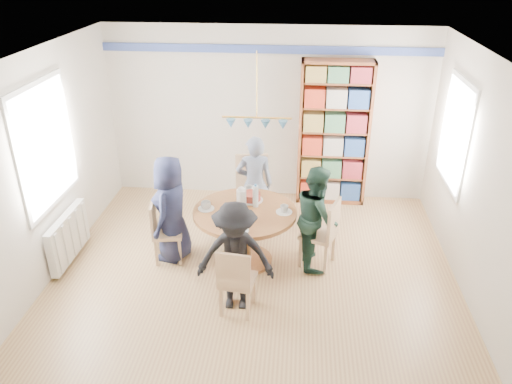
# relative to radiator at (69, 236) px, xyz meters

# --- Properties ---
(ground) EXTENTS (5.00, 5.00, 0.00)m
(ground) POSITION_rel_radiator_xyz_m (2.42, -0.30, -0.35)
(ground) COLOR tan
(room_shell) EXTENTS (5.00, 5.00, 5.00)m
(room_shell) POSITION_rel_radiator_xyz_m (2.16, 0.57, 1.30)
(room_shell) COLOR white
(room_shell) RESTS_ON ground
(radiator) EXTENTS (0.12, 1.00, 0.60)m
(radiator) POSITION_rel_radiator_xyz_m (0.00, 0.00, 0.00)
(radiator) COLOR silver
(radiator) RESTS_ON ground
(dining_table) EXTENTS (1.30, 1.30, 0.75)m
(dining_table) POSITION_rel_radiator_xyz_m (2.27, 0.17, 0.21)
(dining_table) COLOR olive
(dining_table) RESTS_ON ground
(chair_left) EXTENTS (0.43, 0.43, 0.84)m
(chair_left) POSITION_rel_radiator_xyz_m (1.20, 0.12, 0.11)
(chair_left) COLOR tan
(chair_left) RESTS_ON ground
(chair_right) EXTENTS (0.53, 0.53, 0.93)m
(chair_right) POSITION_rel_radiator_xyz_m (3.27, 0.17, 0.16)
(chair_right) COLOR tan
(chair_right) RESTS_ON ground
(chair_far) EXTENTS (0.53, 0.53, 1.06)m
(chair_far) POSITION_rel_radiator_xyz_m (2.27, 1.16, 0.23)
(chair_far) COLOR tan
(chair_far) RESTS_ON ground
(chair_near) EXTENTS (0.42, 0.42, 0.85)m
(chair_near) POSITION_rel_radiator_xyz_m (2.29, -0.87, 0.12)
(chair_near) COLOR tan
(chair_near) RESTS_ON ground
(person_left) EXTENTS (0.55, 0.75, 1.41)m
(person_left) POSITION_rel_radiator_xyz_m (1.33, 0.21, 0.36)
(person_left) COLOR #181C35
(person_left) RESTS_ON ground
(person_right) EXTENTS (0.60, 0.72, 1.35)m
(person_right) POSITION_rel_radiator_xyz_m (3.17, 0.22, 0.33)
(person_right) COLOR #172E25
(person_right) RESTS_ON ground
(person_far) EXTENTS (0.56, 0.40, 1.42)m
(person_far) POSITION_rel_radiator_xyz_m (2.31, 1.02, 0.36)
(person_far) COLOR gray
(person_far) RESTS_ON ground
(person_near) EXTENTS (0.87, 0.52, 1.32)m
(person_near) POSITION_rel_radiator_xyz_m (2.26, -0.73, 0.31)
(person_near) COLOR black
(person_near) RESTS_ON ground
(bookshelf) EXTENTS (1.07, 0.32, 2.25)m
(bookshelf) POSITION_rel_radiator_xyz_m (3.43, 2.04, 0.75)
(bookshelf) COLOR brown
(bookshelf) RESTS_ON ground
(tableware) EXTENTS (1.18, 1.18, 0.31)m
(tableware) POSITION_rel_radiator_xyz_m (2.25, 0.20, 0.47)
(tableware) COLOR white
(tableware) RESTS_ON dining_table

